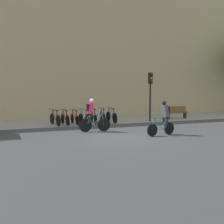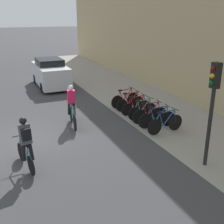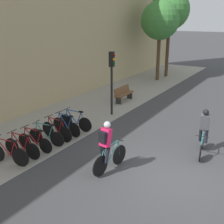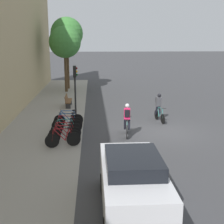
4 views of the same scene
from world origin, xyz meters
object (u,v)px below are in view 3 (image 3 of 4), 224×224
parked_bike_1 (22,147)px  parked_bike_4 (57,130)px  cyclist_grey (204,130)px  parked_bike_6 (75,122)px  parked_bike_5 (66,126)px  traffic_light_pole (112,72)px  cyclist_pink (107,146)px  parked_bike_3 (46,136)px  parked_bike_2 (35,141)px  parked_bike_0 (8,153)px  bench (124,94)px

parked_bike_1 → parked_bike_4: bearing=0.0°
cyclist_grey → parked_bike_6: cyclist_grey is taller
parked_bike_5 → traffic_light_pole: 3.86m
cyclist_pink → parked_bike_3: 3.32m
parked_bike_3 → parked_bike_4: 0.62m
parked_bike_3 → parked_bike_6: parked_bike_6 is taller
parked_bike_5 → traffic_light_pole: traffic_light_pole is taller
parked_bike_1 → parked_bike_6: 3.12m
parked_bike_1 → traffic_light_pole: 6.15m
cyclist_grey → traffic_light_pole: 5.80m
parked_bike_2 → parked_bike_5: parked_bike_5 is taller
cyclist_pink → parked_bike_5: size_ratio=1.05×
parked_bike_1 → parked_bike_4: parked_bike_4 is taller
parked_bike_1 → parked_bike_6: size_ratio=0.95×
parked_bike_3 → parked_bike_0: bearing=180.0°
cyclist_grey → parked_bike_4: 5.94m
parked_bike_0 → traffic_light_pole: size_ratio=0.51×
parked_bike_2 → parked_bike_4: parked_bike_4 is taller
parked_bike_5 → parked_bike_4: bearing=180.0°
parked_bike_0 → parked_bike_5: 3.11m
parked_bike_1 → parked_bike_5: parked_bike_5 is taller
bench → parked_bike_3: bearing=-176.6°
parked_bike_5 → traffic_light_pole: size_ratio=0.51×
parked_bike_0 → parked_bike_5: (3.11, -0.00, -0.01)m
cyclist_grey → parked_bike_2: 6.46m
parked_bike_2 → cyclist_pink: bearing=-87.6°
parked_bike_5 → parked_bike_0: bearing=180.0°
cyclist_grey → parked_bike_4: size_ratio=1.03×
cyclist_grey → parked_bike_6: bearing=97.5°
parked_bike_0 → parked_bike_2: (1.25, -0.00, -0.03)m
parked_bike_0 → parked_bike_1: (0.62, -0.00, -0.01)m
cyclist_grey → bench: (4.52, 6.00, -0.47)m
parked_bike_6 → traffic_light_pole: size_ratio=0.52×
parked_bike_2 → bench: 7.76m
parked_bike_4 → parked_bike_0: bearing=180.0°
parked_bike_2 → traffic_light_pole: 5.57m
bench → cyclist_pink: bearing=-154.3°
bench → parked_bike_4: bearing=-176.2°
cyclist_grey → bench: size_ratio=0.99×
parked_bike_5 → bench: size_ratio=0.96×
parked_bike_2 → parked_bike_4: size_ratio=0.97×
cyclist_grey → parked_bike_1: (-3.85, 5.57, -0.55)m
cyclist_pink → cyclist_grey: (3.09, -2.34, 0.00)m
cyclist_pink → cyclist_grey: 3.87m
cyclist_pink → parked_bike_2: bearing=92.4°
cyclist_grey → parked_bike_0: (-4.47, 5.57, -0.54)m
parked_bike_1 → bench: 8.39m
cyclist_pink → parked_bike_0: 3.56m
parked_bike_3 → traffic_light_pole: (4.59, -0.30, 1.92)m
parked_bike_0 → parked_bike_2: bearing=-0.1°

